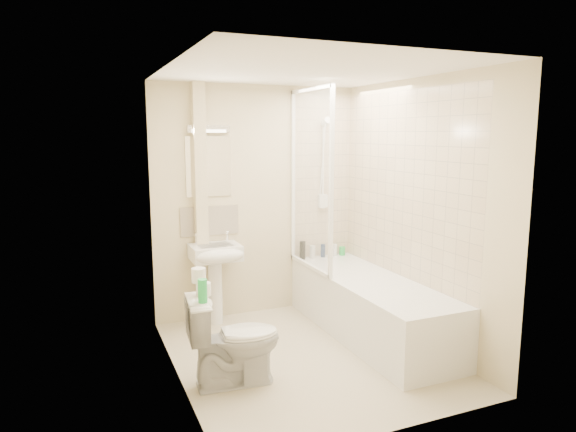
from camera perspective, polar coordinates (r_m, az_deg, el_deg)
name	(u,v)px	position (r m, az deg, el deg)	size (l,w,h in m)	color
floor	(307,356)	(4.61, 2.12, -15.26)	(2.50, 2.50, 0.00)	beige
wall_back	(258,201)	(5.41, -3.41, 1.63)	(2.20, 0.02, 2.40)	beige
wall_left	(175,229)	(3.93, -12.48, -1.44)	(0.02, 2.50, 2.40)	beige
wall_right	(417,212)	(4.83, 14.13, 0.45)	(0.02, 2.50, 2.40)	beige
ceiling	(309,71)	(4.23, 2.32, 15.84)	(2.20, 2.50, 0.02)	white
tile_back	(322,178)	(5.66, 3.80, 4.26)	(0.70, 0.01, 1.75)	beige
tile_right	(404,185)	(4.95, 12.73, 3.35)	(0.01, 2.10, 1.75)	beige
pipe_boxing	(201,205)	(5.18, -9.67, 1.18)	(0.12, 0.12, 2.40)	beige
splashback	(210,221)	(5.27, -8.69, -0.52)	(0.60, 0.01, 0.30)	beige
mirror	(208,167)	(5.21, -8.83, 5.45)	(0.46, 0.01, 0.60)	white
strip_light	(208,129)	(5.18, -8.87, 9.53)	(0.42, 0.07, 0.07)	silver
bathtub	(370,306)	(5.01, 9.07, -9.81)	(0.70, 2.10, 0.55)	white
shower_screen	(310,180)	(5.11, 2.50, 4.02)	(0.04, 0.92, 1.80)	white
shower_fixture	(324,167)	(5.61, 4.00, 5.45)	(0.10, 0.16, 0.99)	white
pedestal_sink	(216,262)	(5.14, -7.96, -5.06)	(0.48, 0.46, 0.93)	white
bottle_black_a	(303,250)	(5.60, 1.63, -3.83)	(0.06, 0.06, 0.20)	black
bottle_white_a	(312,252)	(5.66, 2.73, -4.01)	(0.06, 0.06, 0.14)	silver
bottle_blue	(323,251)	(5.71, 3.91, -3.86)	(0.05, 0.05, 0.14)	#12254F
bottle_white_b	(335,250)	(5.78, 5.23, -3.78)	(0.05, 0.05, 0.13)	white
bottle_green	(342,251)	(5.83, 6.03, -3.88)	(0.07, 0.07, 0.09)	green
toilet	(234,339)	(4.04, -6.00, -13.46)	(0.73, 0.46, 0.71)	white
toilet_roll_lower	(203,289)	(3.92, -9.37, -8.02)	(0.11, 0.11, 0.10)	white
toilet_roll_upper	(199,275)	(3.91, -9.90, -6.50)	(0.11, 0.11, 0.11)	white
green_bottle	(203,291)	(3.75, -9.47, -8.21)	(0.07, 0.07, 0.17)	green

